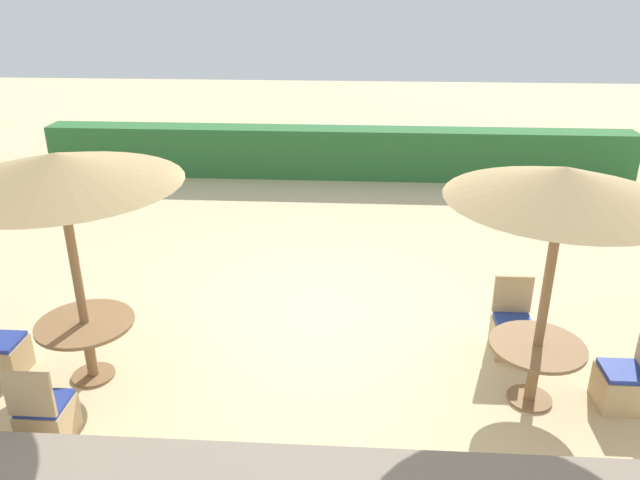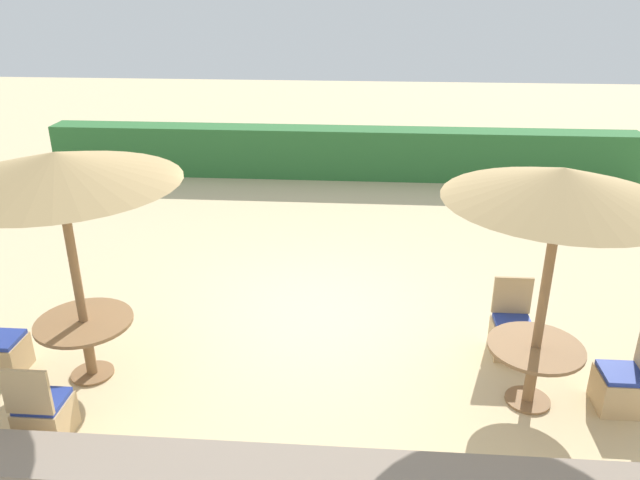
{
  "view_description": "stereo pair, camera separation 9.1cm",
  "coord_description": "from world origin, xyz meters",
  "px_view_note": "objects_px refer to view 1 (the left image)",
  "views": [
    {
      "loc": [
        0.5,
        -7.22,
        4.27
      ],
      "look_at": [
        0.0,
        0.6,
        0.9
      ],
      "focal_mm": 35.0,
      "sensor_mm": 36.0,
      "label": 1
    },
    {
      "loc": [
        0.59,
        -7.22,
        4.27
      ],
      "look_at": [
        0.0,
        0.6,
        0.9
      ],
      "focal_mm": 35.0,
      "sensor_mm": 36.0,
      "label": 2
    }
  ],
  "objects_px": {
    "parasol_front_left": "(58,170)",
    "round_table_front_right": "(536,358)",
    "patio_chair_front_right_east": "(622,384)",
    "round_table_front_left": "(87,334)",
    "patio_chair_front_left_south": "(46,418)",
    "parasol_front_right": "(564,185)",
    "patio_chair_front_right_north": "(512,333)",
    "patio_chair_front_left_west": "(2,354)"
  },
  "relations": [
    {
      "from": "parasol_front_left",
      "to": "round_table_front_right",
      "type": "bearing_deg",
      "value": -1.42
    },
    {
      "from": "patio_chair_front_right_east",
      "to": "round_table_front_right",
      "type": "bearing_deg",
      "value": 88.55
    },
    {
      "from": "round_table_front_left",
      "to": "patio_chair_front_left_south",
      "type": "distance_m",
      "value": 1.1
    },
    {
      "from": "parasol_front_right",
      "to": "patio_chair_front_right_north",
      "type": "distance_m",
      "value": 2.38
    },
    {
      "from": "patio_chair_front_right_north",
      "to": "round_table_front_left",
      "type": "distance_m",
      "value": 4.96
    },
    {
      "from": "round_table_front_right",
      "to": "round_table_front_left",
      "type": "xyz_separation_m",
      "value": [
        -4.89,
        0.12,
        0.03
      ]
    },
    {
      "from": "parasol_front_right",
      "to": "patio_chair_front_right_north",
      "type": "relative_size",
      "value": 2.82
    },
    {
      "from": "round_table_front_right",
      "to": "patio_chair_front_left_west",
      "type": "relative_size",
      "value": 1.07
    },
    {
      "from": "patio_chair_front_right_north",
      "to": "patio_chair_front_left_west",
      "type": "height_order",
      "value": "same"
    },
    {
      "from": "patio_chair_front_right_east",
      "to": "round_table_front_left",
      "type": "xyz_separation_m",
      "value": [
        -5.83,
        0.15,
        0.3
      ]
    },
    {
      "from": "parasol_front_right",
      "to": "patio_chair_front_right_east",
      "type": "distance_m",
      "value": 2.37
    },
    {
      "from": "patio_chair_front_right_north",
      "to": "parasol_front_left",
      "type": "distance_m",
      "value": 5.42
    },
    {
      "from": "round_table_front_left",
      "to": "patio_chair_front_left_west",
      "type": "height_order",
      "value": "patio_chair_front_left_west"
    },
    {
      "from": "parasol_front_left",
      "to": "patio_chair_front_left_west",
      "type": "distance_m",
      "value": 2.44
    },
    {
      "from": "round_table_front_left",
      "to": "patio_chair_front_left_west",
      "type": "bearing_deg",
      "value": -179.69
    },
    {
      "from": "patio_chair_front_right_north",
      "to": "round_table_front_left",
      "type": "relative_size",
      "value": 0.87
    },
    {
      "from": "parasol_front_left",
      "to": "patio_chair_front_right_north",
      "type": "bearing_deg",
      "value": 9.55
    },
    {
      "from": "patio_chair_front_right_east",
      "to": "round_table_front_left",
      "type": "bearing_deg",
      "value": 88.57
    },
    {
      "from": "round_table_front_right",
      "to": "round_table_front_left",
      "type": "height_order",
      "value": "round_table_front_left"
    },
    {
      "from": "parasol_front_right",
      "to": "patio_chair_front_right_east",
      "type": "height_order",
      "value": "parasol_front_right"
    },
    {
      "from": "round_table_front_right",
      "to": "patio_chair_front_left_west",
      "type": "distance_m",
      "value": 5.94
    },
    {
      "from": "patio_chair_front_right_north",
      "to": "patio_chair_front_left_west",
      "type": "relative_size",
      "value": 1.0
    },
    {
      "from": "round_table_front_right",
      "to": "patio_chair_front_right_north",
      "type": "height_order",
      "value": "patio_chair_front_right_north"
    },
    {
      "from": "round_table_front_right",
      "to": "patio_chair_front_left_south",
      "type": "distance_m",
      "value": 5.0
    },
    {
      "from": "patio_chair_front_left_south",
      "to": "round_table_front_right",
      "type": "bearing_deg",
      "value": 10.84
    },
    {
      "from": "patio_chair_front_right_north",
      "to": "round_table_front_left",
      "type": "xyz_separation_m",
      "value": [
        -4.89,
        -0.82,
        0.3
      ]
    },
    {
      "from": "parasol_front_right",
      "to": "patio_chair_front_right_east",
      "type": "xyz_separation_m",
      "value": [
        0.93,
        -0.02,
        -2.18
      ]
    },
    {
      "from": "round_table_front_left",
      "to": "patio_chair_front_left_west",
      "type": "xyz_separation_m",
      "value": [
        -1.04,
        -0.01,
        -0.3
      ]
    },
    {
      "from": "parasol_front_left",
      "to": "patio_chair_front_right_east",
      "type": "bearing_deg",
      "value": -1.43
    },
    {
      "from": "patio_chair_front_right_east",
      "to": "patio_chair_front_left_south",
      "type": "height_order",
      "value": "same"
    },
    {
      "from": "patio_chair_front_left_south",
      "to": "patio_chair_front_left_west",
      "type": "distance_m",
      "value": 1.48
    },
    {
      "from": "round_table_front_right",
      "to": "parasol_front_left",
      "type": "height_order",
      "value": "parasol_front_left"
    },
    {
      "from": "patio_chair_front_right_north",
      "to": "patio_chair_front_right_east",
      "type": "xyz_separation_m",
      "value": [
        0.94,
        -0.97,
        0.0
      ]
    },
    {
      "from": "patio_chair_front_right_east",
      "to": "round_table_front_left",
      "type": "height_order",
      "value": "patio_chair_front_right_east"
    },
    {
      "from": "round_table_front_right",
      "to": "round_table_front_left",
      "type": "bearing_deg",
      "value": 178.58
    },
    {
      "from": "patio_chair_front_right_east",
      "to": "parasol_front_left",
      "type": "distance_m",
      "value": 6.23
    },
    {
      "from": "round_table_front_right",
      "to": "patio_chair_front_right_east",
      "type": "distance_m",
      "value": 0.97
    },
    {
      "from": "parasol_front_right",
      "to": "patio_chair_front_right_north",
      "type": "bearing_deg",
      "value": 90.49
    },
    {
      "from": "parasol_front_left",
      "to": "round_table_front_left",
      "type": "bearing_deg",
      "value": -14.04
    },
    {
      "from": "parasol_front_left",
      "to": "patio_chair_front_left_west",
      "type": "xyz_separation_m",
      "value": [
        -1.04,
        -0.01,
        -2.2
      ]
    },
    {
      "from": "parasol_front_left",
      "to": "patio_chair_front_left_west",
      "type": "relative_size",
      "value": 2.84
    },
    {
      "from": "patio_chair_front_right_east",
      "to": "patio_chair_front_left_south",
      "type": "bearing_deg",
      "value": 98.91
    }
  ]
}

